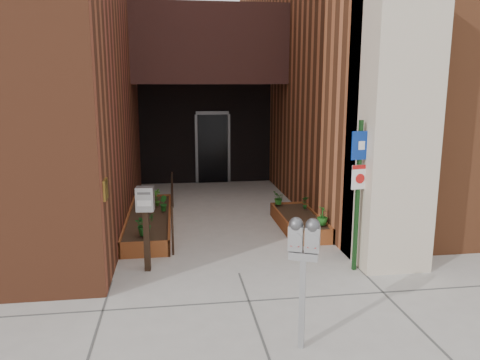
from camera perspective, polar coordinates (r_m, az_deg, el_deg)
name	(u,v)px	position (r m, az deg, el deg)	size (l,w,h in m)	color
ground	(239,273)	(7.70, -0.13, -11.32)	(80.00, 80.00, 0.00)	#9E9991
architecture	(199,13)	(14.08, -5.06, 19.64)	(20.00, 14.60, 10.00)	brown
planter_left	(149,222)	(10.15, -11.02, -5.02)	(0.90, 3.60, 0.30)	brown
planter_right	(299,222)	(10.00, 7.25, -5.15)	(0.80, 2.20, 0.30)	brown
handrail	(172,193)	(9.93, -8.28, -1.63)	(0.04, 3.34, 0.90)	black
parking_meter	(304,248)	(5.29, 7.77, -8.26)	(0.36, 0.25, 1.56)	#9C9B9E
sign_post	(359,180)	(7.63, 14.29, -0.01)	(0.33, 0.10, 2.46)	#153B17
payment_dropbox	(146,211)	(7.64, -11.44, -3.70)	(0.30, 0.24, 1.41)	black
shrub_left_a	(144,224)	(8.70, -11.57, -5.30)	(0.37, 0.37, 0.41)	#175319
shrub_left_b	(163,203)	(10.28, -9.35, -2.82)	(0.18, 0.18, 0.33)	#19571A
shrub_left_c	(150,195)	(11.07, -10.89, -1.81)	(0.19, 0.19, 0.35)	#1B5F20
shrub_left_d	(157,198)	(10.70, -10.12, -2.12)	(0.20, 0.20, 0.39)	#2E621C
shrub_right_a	(323,216)	(9.27, 10.04, -4.31)	(0.21, 0.21, 0.37)	#1E611B
shrub_right_b	(305,202)	(10.40, 7.97, -2.72)	(0.15, 0.15, 0.29)	#1B5F1E
shrub_right_c	(279,198)	(10.70, 4.73, -2.20)	(0.28, 0.28, 0.31)	#20601B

